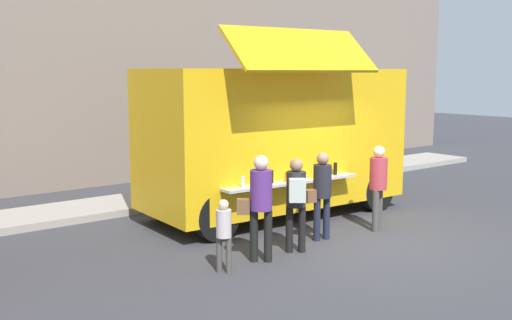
{
  "coord_description": "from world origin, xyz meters",
  "views": [
    {
      "loc": [
        -7.89,
        -7.05,
        3.04
      ],
      "look_at": [
        -0.63,
        2.2,
        1.3
      ],
      "focal_mm": 42.25,
      "sensor_mm": 36.0,
      "label": 1
    }
  ],
  "objects_px": {
    "customer_rear_waiting": "(260,199)",
    "customer_mid_with_backpack": "(296,196)",
    "customer_extra_browsing": "(378,180)",
    "trash_bin": "(323,165)",
    "customer_front_ordering": "(322,188)",
    "child_near_queue": "(224,229)",
    "food_truck_main": "(275,137)"
  },
  "relations": [
    {
      "from": "customer_rear_waiting",
      "to": "customer_extra_browsing",
      "type": "height_order",
      "value": "customer_rear_waiting"
    },
    {
      "from": "customer_front_ordering",
      "to": "trash_bin",
      "type": "bearing_deg",
      "value": -36.69
    },
    {
      "from": "trash_bin",
      "to": "customer_mid_with_backpack",
      "type": "relative_size",
      "value": 0.54
    },
    {
      "from": "customer_mid_with_backpack",
      "to": "child_near_queue",
      "type": "relative_size",
      "value": 1.41
    },
    {
      "from": "food_truck_main",
      "to": "customer_rear_waiting",
      "type": "distance_m",
      "value": 3.27
    },
    {
      "from": "trash_bin",
      "to": "customer_front_ordering",
      "type": "bearing_deg",
      "value": -134.69
    },
    {
      "from": "trash_bin",
      "to": "child_near_queue",
      "type": "distance_m",
      "value": 8.2
    },
    {
      "from": "customer_front_ordering",
      "to": "child_near_queue",
      "type": "relative_size",
      "value": 1.41
    },
    {
      "from": "customer_extra_browsing",
      "to": "child_near_queue",
      "type": "relative_size",
      "value": 1.44
    },
    {
      "from": "food_truck_main",
      "to": "customer_rear_waiting",
      "type": "height_order",
      "value": "food_truck_main"
    },
    {
      "from": "customer_extra_browsing",
      "to": "child_near_queue",
      "type": "xyz_separation_m",
      "value": [
        -3.76,
        -0.22,
        -0.3
      ]
    },
    {
      "from": "customer_mid_with_backpack",
      "to": "customer_rear_waiting",
      "type": "xyz_separation_m",
      "value": [
        -0.77,
        0.0,
        0.04
      ]
    },
    {
      "from": "customer_front_ordering",
      "to": "customer_rear_waiting",
      "type": "bearing_deg",
      "value": 108.33
    },
    {
      "from": "customer_extra_browsing",
      "to": "child_near_queue",
      "type": "distance_m",
      "value": 3.77
    },
    {
      "from": "customer_rear_waiting",
      "to": "customer_extra_browsing",
      "type": "xyz_separation_m",
      "value": [
        2.98,
        0.12,
        -0.05
      ]
    },
    {
      "from": "trash_bin",
      "to": "customer_mid_with_backpack",
      "type": "bearing_deg",
      "value": -138.12
    },
    {
      "from": "child_near_queue",
      "to": "customer_front_ordering",
      "type": "bearing_deg",
      "value": -29.59
    },
    {
      "from": "customer_front_ordering",
      "to": "customer_extra_browsing",
      "type": "relative_size",
      "value": 0.98
    },
    {
      "from": "food_truck_main",
      "to": "child_near_queue",
      "type": "relative_size",
      "value": 4.93
    },
    {
      "from": "customer_rear_waiting",
      "to": "child_near_queue",
      "type": "bearing_deg",
      "value": 139.25
    },
    {
      "from": "customer_mid_with_backpack",
      "to": "customer_extra_browsing",
      "type": "bearing_deg",
      "value": -49.41
    },
    {
      "from": "food_truck_main",
      "to": "customer_mid_with_backpack",
      "type": "bearing_deg",
      "value": -119.81
    },
    {
      "from": "customer_front_ordering",
      "to": "customer_mid_with_backpack",
      "type": "bearing_deg",
      "value": 116.96
    },
    {
      "from": "customer_front_ordering",
      "to": "customer_rear_waiting",
      "type": "distance_m",
      "value": 1.68
    },
    {
      "from": "trash_bin",
      "to": "customer_rear_waiting",
      "type": "distance_m",
      "value": 7.54
    },
    {
      "from": "customer_front_ordering",
      "to": "child_near_queue",
      "type": "xyz_separation_m",
      "value": [
        -2.43,
        -0.4,
        -0.27
      ]
    },
    {
      "from": "customer_mid_with_backpack",
      "to": "customer_rear_waiting",
      "type": "relative_size",
      "value": 0.93
    },
    {
      "from": "customer_mid_with_backpack",
      "to": "customer_extra_browsing",
      "type": "relative_size",
      "value": 0.98
    },
    {
      "from": "customer_rear_waiting",
      "to": "child_near_queue",
      "type": "height_order",
      "value": "customer_rear_waiting"
    },
    {
      "from": "customer_rear_waiting",
      "to": "customer_mid_with_backpack",
      "type": "bearing_deg",
      "value": -48.01
    },
    {
      "from": "trash_bin",
      "to": "customer_rear_waiting",
      "type": "relative_size",
      "value": 0.5
    },
    {
      "from": "customer_mid_with_backpack",
      "to": "customer_extra_browsing",
      "type": "distance_m",
      "value": 2.22
    }
  ]
}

